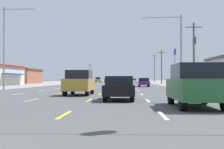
{
  "coord_description": "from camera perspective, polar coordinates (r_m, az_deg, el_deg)",
  "views": [
    {
      "loc": [
        3.97,
        -4.02,
        1.29
      ],
      "look_at": [
        0.49,
        71.75,
        2.38
      ],
      "focal_mm": 49.78,
      "sensor_mm": 36.0,
      "label": 1
    }
  ],
  "objects": [
    {
      "name": "suv_far_left_distant_b",
      "position": [
        119.35,
        -2.55,
        -0.95
      ],
      "size": [
        1.98,
        4.9,
        1.98
      ],
      "color": "#B28C33",
      "rests_on": "ground"
    },
    {
      "name": "sedan_far_right_farthest",
      "position": [
        116.94,
        4.04,
        -1.08
      ],
      "size": [
        1.8,
        4.5,
        1.46
      ],
      "color": "silver",
      "rests_on": "ground"
    },
    {
      "name": "ground_plane",
      "position": [
        70.15,
        -0.62,
        -1.88
      ],
      "size": [
        572.0,
        572.0,
        0.0
      ],
      "primitive_type": "plane",
      "color": "#4C4C4F"
    },
    {
      "name": "sedan_inner_right_near",
      "position": [
        18.97,
        1.35,
        -2.44
      ],
      "size": [
        1.8,
        4.5,
        1.46
      ],
      "color": "black",
      "rests_on": "ground"
    },
    {
      "name": "lot_apron_right",
      "position": [
        73.05,
        19.17,
        -1.79
      ],
      "size": [
        28.0,
        440.0,
        0.01
      ],
      "primitive_type": "cube",
      "color": "gray",
      "rests_on": "ground"
    },
    {
      "name": "utility_pole_left_row_3",
      "position": [
        150.15,
        -4.04,
        0.42
      ],
      "size": [
        2.2,
        0.26,
        8.69
      ],
      "color": "brown",
      "rests_on": "ground"
    },
    {
      "name": "suv_far_right_nearest",
      "position": [
        14.64,
        14.95,
        -1.83
      ],
      "size": [
        1.98,
        4.9,
        1.98
      ],
      "color": "#235B2D",
      "rests_on": "ground"
    },
    {
      "name": "lot_apron_left",
      "position": [
        75.69,
        -19.68,
        -1.75
      ],
      "size": [
        28.0,
        440.0,
        0.01
      ],
      "primitive_type": "cube",
      "color": "gray",
      "rests_on": "ground"
    },
    {
      "name": "suv_center_turn_mid",
      "position": [
        25.04,
        -6.0,
        -1.42
      ],
      "size": [
        1.98,
        4.9,
        1.98
      ],
      "color": "#B28C33",
      "rests_on": "ground"
    },
    {
      "name": "utility_pole_right_row_2",
      "position": [
        113.99,
        7.83,
        1.21
      ],
      "size": [
        2.2,
        0.26,
        10.26
      ],
      "color": "brown",
      "rests_on": "ground"
    },
    {
      "name": "sedan_inner_left_distant_a",
      "position": [
        118.39,
        -0.99,
        -1.08
      ],
      "size": [
        1.8,
        4.5,
        1.46
      ],
      "color": "#B28C33",
      "rests_on": "ground"
    },
    {
      "name": "storefront_left_row_2",
      "position": [
        93.91,
        -17.11,
        -0.25
      ],
      "size": [
        11.58,
        15.73,
        4.31
      ],
      "color": "#A35642",
      "rests_on": "ground"
    },
    {
      "name": "lane_markings",
      "position": [
        108.6,
        0.53,
        -1.5
      ],
      "size": [
        10.64,
        227.6,
        0.01
      ],
      "color": "white",
      "rests_on": "ground"
    },
    {
      "name": "pole_sign_right_row_2",
      "position": [
        78.44,
        11.46,
        3.09
      ],
      "size": [
        0.24,
        2.28,
        8.7
      ],
      "color": "gray",
      "rests_on": "ground"
    },
    {
      "name": "pole_sign_right_row_1",
      "position": [
        59.0,
        14.9,
        4.34
      ],
      "size": [
        0.24,
        1.96,
        8.89
      ],
      "color": "gray",
      "rests_on": "ground"
    },
    {
      "name": "sedan_inner_right_far",
      "position": [
        97.12,
        2.22,
        -1.14
      ],
      "size": [
        1.8,
        4.5,
        1.46
      ],
      "color": "navy",
      "rests_on": "ground"
    },
    {
      "name": "sedan_far_right_midfar",
      "position": [
        51.75,
        5.85,
        -1.41
      ],
      "size": [
        1.8,
        4.5,
        1.46
      ],
      "color": "#4C196B",
      "rests_on": "ground"
    },
    {
      "name": "streetlight_left_row_0",
      "position": [
        37.97,
        -18.66,
        5.68
      ],
      "size": [
        4.03,
        0.26,
        9.61
      ],
      "color": "gray",
      "rests_on": "ground"
    },
    {
      "name": "utility_pole_right_row_1",
      "position": [
        78.69,
        9.09,
        1.49
      ],
      "size": [
        2.2,
        0.26,
        8.53
      ],
      "color": "brown",
      "rests_on": "ground"
    },
    {
      "name": "streetlight_right_row_0",
      "position": [
        35.8,
        11.73,
        5.22
      ],
      "size": [
        4.56,
        0.26,
        8.52
      ],
      "color": "gray",
      "rests_on": "ground"
    },
    {
      "name": "utility_pole_right_row_0",
      "position": [
        43.8,
        14.8,
        3.64
      ],
      "size": [
        2.2,
        0.26,
        8.97
      ],
      "color": "brown",
      "rests_on": "ground"
    },
    {
      "name": "hatchback_inner_right_farther",
      "position": [
        106.14,
        2.44,
        -1.1
      ],
      "size": [
        1.72,
        3.9,
        1.54
      ],
      "color": "maroon",
      "rests_on": "ground"
    }
  ]
}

